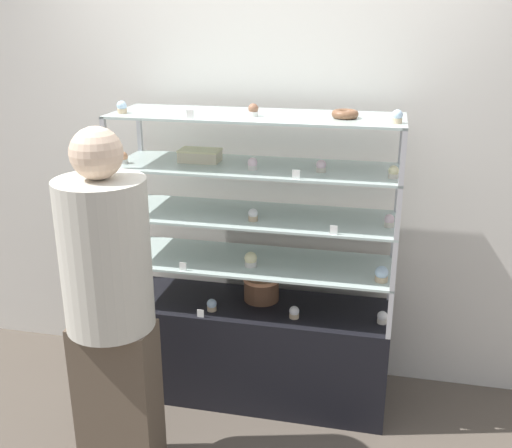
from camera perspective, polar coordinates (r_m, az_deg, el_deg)
The scene contains 33 objects.
ground_plane at distance 3.64m, azimuth -0.00°, elevation -15.73°, with size 20.00×20.00×0.00m, color brown.
back_wall at distance 3.43m, azimuth 1.35°, elevation 6.05°, with size 8.00×0.05×2.60m.
display_base at distance 3.48m, azimuth -0.00°, elevation -11.86°, with size 1.46×0.46×0.57m.
display_riser_lower at distance 3.24m, azimuth -0.00°, elevation -3.75°, with size 1.46×0.46×0.26m.
display_riser_middle at distance 3.14m, azimuth -0.00°, elevation 0.65°, with size 1.46×0.46×0.26m.
display_riser_upper at distance 3.07m, azimuth -0.00°, elevation 5.28°, with size 1.46×0.46×0.26m.
display_riser_top at distance 3.01m, azimuth -0.00°, elevation 10.12°, with size 1.46×0.46×0.26m.
layer_cake_centerpiece at distance 3.36m, azimuth 0.52°, elevation -6.10°, with size 0.20×0.20×0.14m.
sheet_cake_frosted at distance 3.17m, azimuth -5.36°, elevation 6.53°, with size 0.21×0.13×0.06m.
cupcake_0 at distance 3.46m, azimuth -11.49°, elevation -6.44°, with size 0.05×0.05×0.07m.
cupcake_1 at distance 3.27m, azimuth -4.24°, elevation -7.71°, with size 0.05×0.05×0.07m.
cupcake_2 at distance 3.19m, azimuth 3.66°, elevation -8.40°, with size 0.05×0.05×0.07m.
cupcake_3 at distance 3.21m, azimuth 11.94°, elevation -8.70°, with size 0.05×0.05×0.07m.
price_tag_0 at distance 3.21m, azimuth -5.31°, elevation -8.48°, with size 0.04×0.00×0.04m.
cupcake_4 at distance 3.34m, azimuth -11.77°, elevation -2.45°, with size 0.07×0.07×0.08m.
cupcake_5 at distance 3.15m, azimuth -0.51°, elevation -3.41°, with size 0.07×0.07×0.08m.
cupcake_6 at distance 3.04m, azimuth 11.87°, elevation -4.70°, with size 0.07×0.07×0.08m.
price_tag_1 at distance 3.12m, azimuth -6.98°, elevation -4.05°, with size 0.04×0.00×0.04m.
cupcake_7 at distance 3.23m, azimuth -12.32°, elevation 1.55°, with size 0.05×0.05×0.06m.
cupcake_8 at distance 3.03m, azimuth -0.29°, elevation 0.87°, with size 0.05×0.05×0.06m.
cupcake_9 at distance 3.02m, azimuth 12.58°, elevation 0.30°, with size 0.05×0.05×0.06m.
price_tag_2 at distance 2.87m, azimuth 7.41°, elevation -0.56°, with size 0.04×0.00×0.04m.
cupcake_10 at distance 3.19m, azimuth -12.54°, elevation 6.17°, with size 0.05×0.05×0.06m.
cupcake_11 at distance 2.98m, azimuth -0.39°, elevation 5.74°, with size 0.05×0.05×0.06m.
cupcake_12 at distance 2.95m, azimuth 6.22°, elevation 5.49°, with size 0.05×0.05×0.06m.
cupcake_13 at distance 2.90m, azimuth 12.96°, elevation 4.83°, with size 0.05×0.05×0.06m.
price_tag_3 at distance 2.82m, azimuth 3.83°, elevation 4.73°, with size 0.04×0.00×0.04m.
cupcake_14 at distance 3.12m, azimuth -12.66°, elevation 10.79°, with size 0.05×0.05×0.06m.
cupcake_15 at distance 2.95m, azimuth -0.18°, elevation 10.78°, with size 0.05×0.05×0.06m.
cupcake_16 at distance 2.83m, azimuth 13.30°, elevation 9.91°, with size 0.05×0.05×0.06m.
price_tag_4 at distance 2.88m, azimuth -6.30°, elevation 10.31°, with size 0.04×0.00×0.04m.
donut_glazed at distance 2.93m, azimuth 8.48°, elevation 10.32°, with size 0.13×0.13×0.04m.
customer_figure at distance 2.74m, azimuth -13.76°, elevation -7.19°, with size 0.39×0.39×1.67m.
Camera 1 is at (0.64, -2.91, 2.09)m, focal length 42.00 mm.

